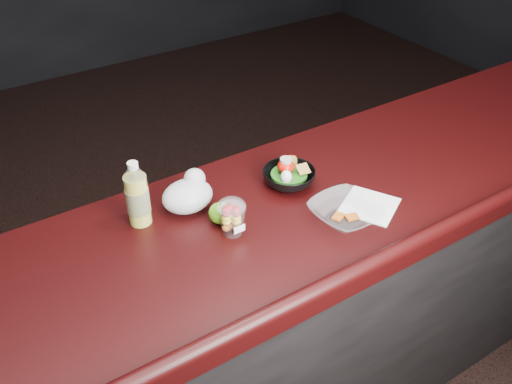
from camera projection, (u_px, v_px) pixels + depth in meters
counter at (266, 326)px, 2.06m from camera, size 4.06×0.71×1.02m
lemonade_bottle at (138, 198)px, 1.68m from camera, size 0.07×0.07×0.21m
fruit_cup at (232, 216)px, 1.66m from camera, size 0.08×0.08×0.12m
green_apple at (220, 213)px, 1.71m from camera, size 0.07×0.07×0.07m
plastic_bag at (188, 194)px, 1.76m from camera, size 0.16×0.13×0.12m
snack_bowl at (289, 176)px, 1.88m from camera, size 0.19×0.19×0.10m
takeout_bowl at (346, 213)px, 1.73m from camera, size 0.22×0.22×0.05m
paper_napkin at (369, 206)px, 1.80m from camera, size 0.22×0.22×0.00m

